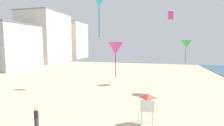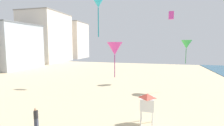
{
  "view_description": "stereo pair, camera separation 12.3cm",
  "coord_description": "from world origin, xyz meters",
  "px_view_note": "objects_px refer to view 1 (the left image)",
  "views": [
    {
      "loc": [
        8.3,
        1.55,
        6.54
      ],
      "look_at": [
        3.63,
        19.75,
        4.46
      ],
      "focal_mm": 27.04,
      "sensor_mm": 36.0,
      "label": 1
    },
    {
      "loc": [
        8.41,
        1.59,
        6.54
      ],
      "look_at": [
        3.63,
        19.75,
        4.46
      ],
      "focal_mm": 27.04,
      "sensor_mm": 36.0,
      "label": 2
    }
  ],
  "objects_px": {
    "kite_flyer": "(36,117)",
    "kite_magenta_delta": "(115,49)",
    "kite_magenta_box": "(171,15)",
    "kite_green_delta": "(186,44)",
    "lifeguard_stand": "(148,102)"
  },
  "relations": [
    {
      "from": "kite_flyer",
      "to": "kite_magenta_delta",
      "type": "distance_m",
      "value": 8.21
    },
    {
      "from": "kite_magenta_box",
      "to": "kite_green_delta",
      "type": "bearing_deg",
      "value": -75.44
    },
    {
      "from": "lifeguard_stand",
      "to": "kite_flyer",
      "type": "bearing_deg",
      "value": -156.13
    },
    {
      "from": "kite_flyer",
      "to": "lifeguard_stand",
      "type": "distance_m",
      "value": 8.9
    },
    {
      "from": "lifeguard_stand",
      "to": "kite_green_delta",
      "type": "bearing_deg",
      "value": 73.13
    },
    {
      "from": "kite_green_delta",
      "to": "kite_magenta_box",
      "type": "bearing_deg",
      "value": 104.56
    },
    {
      "from": "kite_magenta_box",
      "to": "kite_green_delta",
      "type": "relative_size",
      "value": 0.4
    },
    {
      "from": "kite_magenta_delta",
      "to": "kite_green_delta",
      "type": "bearing_deg",
      "value": 65.23
    },
    {
      "from": "kite_magenta_delta",
      "to": "kite_magenta_box",
      "type": "bearing_deg",
      "value": 76.56
    },
    {
      "from": "kite_flyer",
      "to": "lifeguard_stand",
      "type": "height_order",
      "value": "lifeguard_stand"
    },
    {
      "from": "kite_magenta_delta",
      "to": "kite_green_delta",
      "type": "relative_size",
      "value": 0.73
    },
    {
      "from": "kite_flyer",
      "to": "lifeguard_stand",
      "type": "xyz_separation_m",
      "value": [
        8.34,
        2.98,
        0.92
      ]
    },
    {
      "from": "kite_flyer",
      "to": "kite_magenta_box",
      "type": "bearing_deg",
      "value": 168.29
    },
    {
      "from": "kite_magenta_delta",
      "to": "kite_green_delta",
      "type": "xyz_separation_m",
      "value": [
        6.8,
        14.73,
        0.29
      ]
    },
    {
      "from": "kite_magenta_delta",
      "to": "kite_magenta_box",
      "type": "relative_size",
      "value": 1.81
    }
  ]
}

